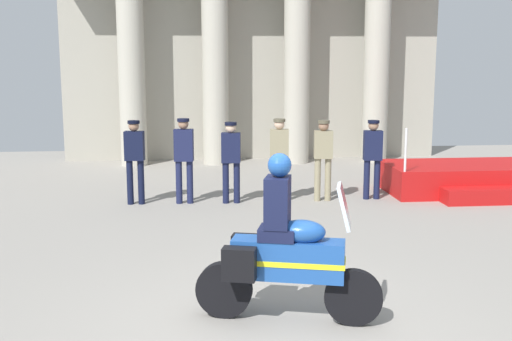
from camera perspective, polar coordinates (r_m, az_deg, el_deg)
The scene contains 10 objects.
ground_plane at distance 7.16m, azimuth 1.91°, elevation -13.94°, with size 28.50×28.50×0.00m, color gray.
colonnade_backdrop at distance 18.37m, azimuth -0.15°, elevation 11.25°, with size 10.89×1.57×6.29m.
reviewing_stand at distance 14.77m, azimuth 18.46°, elevation -0.72°, with size 3.56×2.30×1.52m.
officer_in_row_0 at distance 12.99m, azimuth -10.80°, elevation 1.37°, with size 0.40×0.26×1.70m.
officer_in_row_1 at distance 12.91m, azimuth -6.47°, elevation 1.50°, with size 0.40×0.26×1.73m.
officer_in_row_2 at distance 12.87m, azimuth -2.25°, elevation 1.33°, with size 0.40×0.26×1.66m.
officer_in_row_3 at distance 13.01m, azimuth 2.09°, elevation 1.57°, with size 0.40×0.26×1.71m.
officer_in_row_4 at distance 13.15m, azimuth 6.03°, elevation 1.52°, with size 0.40×0.26×1.67m.
officer_in_row_5 at distance 13.46m, azimuth 10.39°, elevation 1.55°, with size 0.40×0.26×1.66m.
motorcycle_with_rider at distance 7.09m, azimuth 2.31°, elevation -7.31°, with size 2.05×0.89×1.90m.
Camera 1 is at (-0.89, -6.49, 2.89)m, focal length 44.71 mm.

